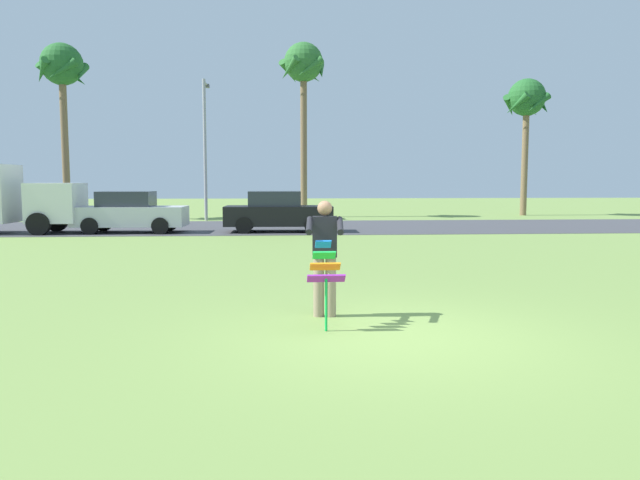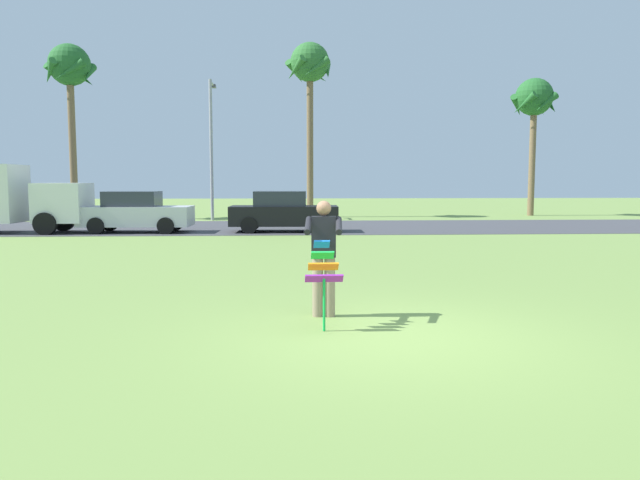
# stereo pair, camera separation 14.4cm
# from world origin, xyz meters

# --- Properties ---
(ground_plane) EXTENTS (120.00, 120.00, 0.00)m
(ground_plane) POSITION_xyz_m (0.00, 0.00, 0.00)
(ground_plane) COLOR olive
(road_strip) EXTENTS (120.00, 8.00, 0.01)m
(road_strip) POSITION_xyz_m (0.00, 18.60, 0.01)
(road_strip) COLOR #424247
(road_strip) RESTS_ON ground
(person_kite_flyer) EXTENTS (0.57, 0.68, 1.73)m
(person_kite_flyer) POSITION_xyz_m (-0.82, 1.21, 0.95)
(person_kite_flyer) COLOR gray
(person_kite_flyer) RESTS_ON ground
(kite_held) EXTENTS (0.51, 0.63, 1.19)m
(kite_held) POSITION_xyz_m (-0.87, 0.50, 0.81)
(kite_held) COLOR blue
(kite_held) RESTS_ON ground
(parked_car_silver) EXTENTS (4.25, 1.94, 1.60)m
(parked_car_silver) POSITION_xyz_m (-7.20, 16.20, 0.77)
(parked_car_silver) COLOR silver
(parked_car_silver) RESTS_ON ground
(parked_car_black) EXTENTS (4.24, 1.92, 1.60)m
(parked_car_black) POSITION_xyz_m (-1.49, 16.20, 0.77)
(parked_car_black) COLOR black
(parked_car_black) RESTS_ON ground
(palm_tree_left_near) EXTENTS (2.58, 2.71, 8.92)m
(palm_tree_left_near) POSITION_xyz_m (-12.33, 24.54, 7.47)
(palm_tree_left_near) COLOR brown
(palm_tree_left_near) RESTS_ON ground
(palm_tree_right_near) EXTENTS (2.58, 2.71, 9.42)m
(palm_tree_right_near) POSITION_xyz_m (-0.05, 25.81, 7.93)
(palm_tree_right_near) COLOR brown
(palm_tree_right_near) RESTS_ON ground
(palm_tree_centre_far) EXTENTS (2.58, 2.71, 7.77)m
(palm_tree_centre_far) POSITION_xyz_m (12.70, 26.56, 6.41)
(palm_tree_centre_far) COLOR brown
(palm_tree_centre_far) RESTS_ON ground
(streetlight_pole) EXTENTS (0.24, 1.65, 7.00)m
(streetlight_pole) POSITION_xyz_m (-5.09, 23.33, 4.00)
(streetlight_pole) COLOR #9E9EA3
(streetlight_pole) RESTS_ON ground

